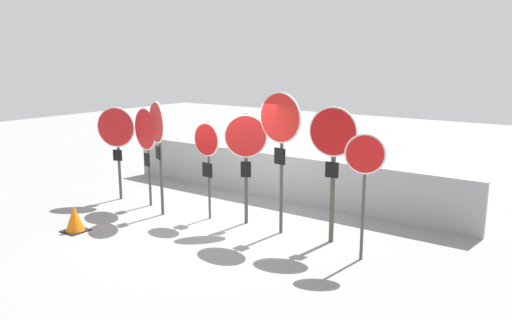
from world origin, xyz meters
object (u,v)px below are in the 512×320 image
(traffic_cone_0, at_px, (75,219))
(stop_sign_5, at_px, (280,130))
(stop_sign_3, at_px, (207,148))
(stop_sign_0, at_px, (116,134))
(stop_sign_2, at_px, (157,132))
(stop_sign_7, at_px, (365,165))
(stop_sign_1, at_px, (146,135))
(stop_sign_4, at_px, (246,146))
(stop_sign_6, at_px, (333,149))

(traffic_cone_0, bearing_deg, stop_sign_5, 33.60)
(stop_sign_3, bearing_deg, stop_sign_0, -172.50)
(stop_sign_2, relative_size, traffic_cone_0, 4.74)
(stop_sign_0, bearing_deg, stop_sign_7, -24.52)
(stop_sign_1, relative_size, stop_sign_7, 1.04)
(stop_sign_0, height_order, stop_sign_1, stop_sign_1)
(stop_sign_0, xyz_separation_m, stop_sign_4, (3.55, 0.31, 0.02))
(stop_sign_0, xyz_separation_m, stop_sign_3, (2.70, 0.11, -0.07))
(stop_sign_4, distance_m, stop_sign_6, 1.89)
(stop_sign_1, bearing_deg, stop_sign_3, 16.37)
(stop_sign_1, xyz_separation_m, stop_sign_3, (1.75, 0.06, -0.12))
(stop_sign_0, relative_size, stop_sign_7, 1.03)
(traffic_cone_0, bearing_deg, stop_sign_2, 70.34)
(stop_sign_0, height_order, stop_sign_4, stop_sign_4)
(stop_sign_4, bearing_deg, stop_sign_0, 152.72)
(stop_sign_1, distance_m, traffic_cone_0, 2.47)
(stop_sign_3, xyz_separation_m, traffic_cone_0, (-1.64, -2.10, -1.28))
(stop_sign_0, height_order, stop_sign_5, stop_sign_5)
(stop_sign_1, height_order, traffic_cone_0, stop_sign_1)
(stop_sign_1, distance_m, stop_sign_2, 0.81)
(stop_sign_5, distance_m, traffic_cone_0, 4.39)
(stop_sign_0, bearing_deg, traffic_cone_0, -85.54)
(stop_sign_3, xyz_separation_m, stop_sign_4, (0.84, 0.20, 0.09))
(stop_sign_1, height_order, stop_sign_4, stop_sign_4)
(stop_sign_4, bearing_deg, stop_sign_7, -40.62)
(stop_sign_0, relative_size, stop_sign_1, 0.99)
(stop_sign_2, relative_size, stop_sign_4, 1.08)
(stop_sign_3, bearing_deg, stop_sign_5, 9.36)
(stop_sign_5, distance_m, stop_sign_6, 1.07)
(stop_sign_1, bearing_deg, stop_sign_2, -10.10)
(stop_sign_6, bearing_deg, stop_sign_7, -36.46)
(stop_sign_1, bearing_deg, stop_sign_6, 18.37)
(stop_sign_4, xyz_separation_m, stop_sign_6, (1.89, 0.05, 0.13))
(stop_sign_3, height_order, stop_sign_6, stop_sign_6)
(stop_sign_1, xyz_separation_m, traffic_cone_0, (0.11, -2.03, -1.40))
(stop_sign_7, bearing_deg, traffic_cone_0, -175.40)
(stop_sign_3, relative_size, stop_sign_4, 0.91)
(stop_sign_0, xyz_separation_m, traffic_cone_0, (1.07, -1.99, -1.35))
(stop_sign_0, bearing_deg, stop_sign_2, -33.37)
(stop_sign_6, bearing_deg, stop_sign_1, 176.79)
(stop_sign_4, bearing_deg, traffic_cone_0, -169.45)
(stop_sign_1, distance_m, stop_sign_4, 2.60)
(stop_sign_0, distance_m, stop_sign_4, 3.56)
(stop_sign_0, distance_m, stop_sign_3, 2.71)
(stop_sign_2, xyz_separation_m, traffic_cone_0, (-0.61, -1.70, -1.56))
(stop_sign_6, bearing_deg, stop_sign_3, 178.06)
(stop_sign_2, bearing_deg, stop_sign_4, 42.79)
(stop_sign_6, distance_m, traffic_cone_0, 5.18)
(stop_sign_2, height_order, stop_sign_6, stop_sign_6)
(stop_sign_0, distance_m, stop_sign_5, 4.43)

